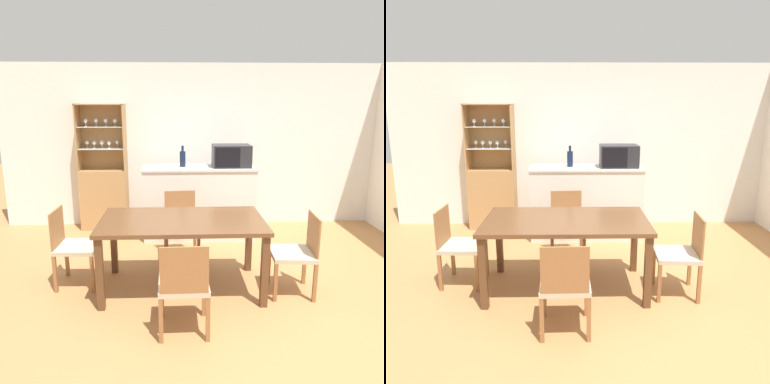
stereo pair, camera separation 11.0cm
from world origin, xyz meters
The scene contains 11 objects.
ground_plane centered at (0.00, 0.00, 0.00)m, with size 18.00×18.00×0.00m, color #B27A47.
wall_back centered at (0.00, 2.63, 1.27)m, with size 6.80×0.06×2.55m.
kitchen_counter centered at (-0.32, 1.94, 0.53)m, with size 1.63×0.54×1.06m.
display_cabinet centered at (-1.78, 2.43, 0.61)m, with size 0.72×0.35×1.94m.
dining_table centered at (-0.59, 0.35, 0.69)m, with size 1.70×0.94×0.78m.
dining_chair_head_near centered at (-0.59, -0.45, 0.44)m, with size 0.44×0.44×0.85m.
dining_chair_side_right_near centered at (0.59, 0.21, 0.44)m, with size 0.46×0.46×0.85m.
dining_chair_side_left_far centered at (-1.77, 0.50, 0.44)m, with size 0.44×0.44×0.85m.
dining_chair_head_far centered at (-0.59, 1.15, 0.44)m, with size 0.46×0.46×0.85m.
microwave centered at (0.15, 1.95, 1.21)m, with size 0.54×0.39×0.31m.
wine_bottle centered at (-0.55, 1.97, 1.18)m, with size 0.08×0.08×0.30m.
Camera 1 is at (-0.63, -3.36, 1.95)m, focal length 35.00 mm.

